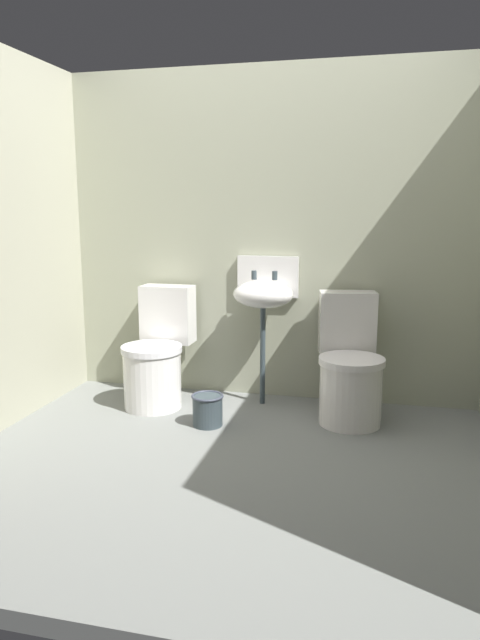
{
  "coord_description": "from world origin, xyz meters",
  "views": [
    {
      "loc": [
        0.75,
        -2.8,
        1.31
      ],
      "look_at": [
        0.0,
        0.28,
        0.7
      ],
      "focal_mm": 32.75,
      "sensor_mm": 36.0,
      "label": 1
    }
  ],
  "objects_px": {
    "toilet_right": "(350,369)",
    "sink": "(263,293)",
    "toilet_left": "(157,357)",
    "bucket": "(208,409)"
  },
  "relations": [
    {
      "from": "toilet_right",
      "to": "sink",
      "type": "bearing_deg",
      "value": -27.51
    },
    {
      "from": "toilet_left",
      "to": "bucket",
      "type": "relative_size",
      "value": 3.92
    },
    {
      "from": "toilet_left",
      "to": "sink",
      "type": "xyz_separation_m",
      "value": [
        0.69,
        0.19,
        0.43
      ]
    },
    {
      "from": "toilet_left",
      "to": "bucket",
      "type": "bearing_deg",
      "value": 145.28
    },
    {
      "from": "toilet_right",
      "to": "sink",
      "type": "distance_m",
      "value": 0.76
    },
    {
      "from": "toilet_left",
      "to": "bucket",
      "type": "distance_m",
      "value": 0.59
    },
    {
      "from": "toilet_left",
      "to": "toilet_right",
      "type": "bearing_deg",
      "value": -179.08
    },
    {
      "from": "toilet_left",
      "to": "toilet_right",
      "type": "xyz_separation_m",
      "value": [
        1.28,
        0.0,
        0.0
      ]
    },
    {
      "from": "bucket",
      "to": "toilet_right",
      "type": "bearing_deg",
      "value": 21.23
    },
    {
      "from": "toilet_left",
      "to": "sink",
      "type": "distance_m",
      "value": 0.83
    }
  ]
}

